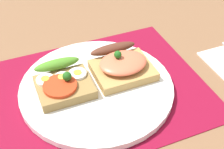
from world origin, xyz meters
TOP-DOWN VIEW (x-y plane):
  - ground_plane at (0.00, 0.00)cm, footprint 120.00×90.00cm
  - placemat at (0.00, 0.00)cm, footprint 39.01×30.82cm
  - plate at (0.00, 0.00)cm, footprint 27.51×27.51cm
  - sandwich_egg_tomato at (-5.66, 1.46)cm, footprint 9.41×9.57cm
  - sandwich_salmon at (5.59, 1.62)cm, footprint 10.75×10.24cm

SIDE VIEW (x-z plane):
  - ground_plane at x=0.00cm, z-range -3.20..0.00cm
  - placemat at x=0.00cm, z-range 0.00..0.30cm
  - plate at x=0.00cm, z-range 0.30..1.49cm
  - sandwich_egg_tomato at x=-5.66cm, z-range 0.92..4.87cm
  - sandwich_salmon at x=5.59cm, z-range 0.73..5.72cm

